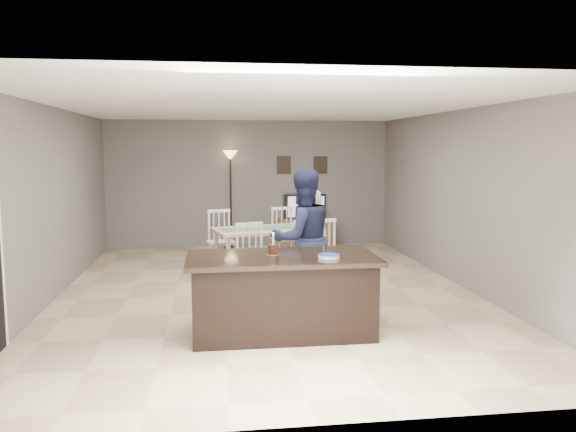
{
  "coord_description": "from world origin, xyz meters",
  "views": [
    {
      "loc": [
        -0.76,
        -8.01,
        2.11
      ],
      "look_at": [
        0.27,
        -0.3,
        1.17
      ],
      "focal_mm": 35.0,
      "sensor_mm": 36.0,
      "label": 1
    }
  ],
  "objects": [
    {
      "name": "tv_screen_glow",
      "position": [
        1.2,
        3.76,
        0.87
      ],
      "size": [
        0.78,
        0.0,
        0.78
      ],
      "primitive_type": "plane",
      "rotation": [
        1.57,
        0.0,
        3.14
      ],
      "color": "orange",
      "rests_on": "tv_console"
    },
    {
      "name": "floor_lamp",
      "position": [
        -0.4,
        3.79,
        1.6
      ],
      "size": [
        0.31,
        0.31,
        2.06
      ],
      "color": "black",
      "rests_on": "floor"
    },
    {
      "name": "television",
      "position": [
        1.2,
        3.84,
        0.86
      ],
      "size": [
        0.91,
        0.12,
        0.53
      ],
      "primitive_type": "imported",
      "rotation": [
        0.0,
        0.0,
        3.14
      ],
      "color": "black",
      "rests_on": "tv_console"
    },
    {
      "name": "birthday_cake",
      "position": [
        -0.09,
        -1.7,
        0.96
      ],
      "size": [
        0.17,
        0.17,
        0.26
      ],
      "color": "gold",
      "rests_on": "kitchen_island"
    },
    {
      "name": "kitchen_island",
      "position": [
        0.0,
        -1.8,
        0.45
      ],
      "size": [
        2.15,
        1.1,
        0.9
      ],
      "color": "black",
      "rests_on": "floor"
    },
    {
      "name": "plate_stack",
      "position": [
        0.5,
        -1.98,
        0.92
      ],
      "size": [
        0.25,
        0.25,
        0.04
      ],
      "color": "white",
      "rests_on": "kitchen_island"
    },
    {
      "name": "floor",
      "position": [
        0.0,
        0.0,
        0.0
      ],
      "size": [
        8.0,
        8.0,
        0.0
      ],
      "primitive_type": "plane",
      "color": "tan",
      "rests_on": "ground"
    },
    {
      "name": "woman",
      "position": [
        0.55,
        -0.45,
        0.78
      ],
      "size": [
        0.62,
        0.46,
        1.56
      ],
      "primitive_type": "imported",
      "rotation": [
        0.0,
        0.0,
        3.3
      ],
      "color": "#B6B6BB",
      "rests_on": "floor"
    },
    {
      "name": "tv_console",
      "position": [
        1.2,
        3.77,
        0.3
      ],
      "size": [
        1.2,
        0.4,
        0.6
      ],
      "primitive_type": "cube",
      "color": "brown",
      "rests_on": "floor"
    },
    {
      "name": "man",
      "position": [
        0.39,
        -0.8,
        0.92
      ],
      "size": [
        1.05,
        0.92,
        1.84
      ],
      "primitive_type": "imported",
      "rotation": [
        0.0,
        0.0,
        3.42
      ],
      "color": "#1A1E3B",
      "rests_on": "floor"
    },
    {
      "name": "picture_frames",
      "position": [
        1.15,
        3.98,
        1.75
      ],
      "size": [
        1.1,
        0.02,
        0.38
      ],
      "color": "black",
      "rests_on": "room_shell"
    },
    {
      "name": "room_shell",
      "position": [
        0.0,
        0.0,
        1.68
      ],
      "size": [
        8.0,
        8.0,
        8.0
      ],
      "color": "slate",
      "rests_on": "floor"
    },
    {
      "name": "dining_table",
      "position": [
        0.11,
        1.08,
        0.67
      ],
      "size": [
        2.01,
        2.24,
        1.04
      ],
      "rotation": [
        0.0,
        0.0,
        0.22
      ],
      "color": "tan",
      "rests_on": "floor"
    }
  ]
}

